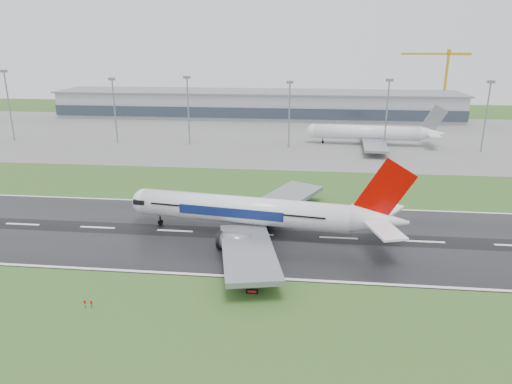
# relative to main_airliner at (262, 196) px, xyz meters

# --- Properties ---
(ground) EXTENTS (520.00, 520.00, 0.00)m
(ground) POSITION_rel_main_airliner_xyz_m (-21.61, -0.05, -10.03)
(ground) COLOR #2D521E
(ground) RESTS_ON ground
(runway) EXTENTS (400.00, 45.00, 0.10)m
(runway) POSITION_rel_main_airliner_xyz_m (-21.61, -0.05, -9.98)
(runway) COLOR black
(runway) RESTS_ON ground
(apron) EXTENTS (400.00, 130.00, 0.08)m
(apron) POSITION_rel_main_airliner_xyz_m (-21.61, 124.95, -9.99)
(apron) COLOR slate
(apron) RESTS_ON ground
(terminal) EXTENTS (240.00, 36.00, 15.00)m
(terminal) POSITION_rel_main_airliner_xyz_m (-21.61, 184.95, -2.53)
(terminal) COLOR #9699A1
(terminal) RESTS_ON ground
(main_airliner) EXTENTS (75.52, 72.80, 19.86)m
(main_airliner) POSITION_rel_main_airliner_xyz_m (0.00, 0.00, 0.00)
(main_airliner) COLOR white
(main_airliner) RESTS_ON runway
(parked_airliner) EXTENTS (64.65, 60.70, 17.95)m
(parked_airliner) POSITION_rel_main_airliner_xyz_m (38.88, 108.66, -0.98)
(parked_airliner) COLOR white
(parked_airliner) RESTS_ON apron
(tower_crane) EXTENTS (40.72, 4.04, 40.47)m
(tower_crane) POSITION_rel_main_airliner_xyz_m (92.87, 199.95, 10.20)
(tower_crane) COLOR #C09515
(tower_crane) RESTS_ON ground
(runway_sign) EXTENTS (2.31, 0.33, 1.04)m
(runway_sign) POSITION_rel_main_airliner_xyz_m (0.94, -28.20, -9.51)
(runway_sign) COLOR black
(runway_sign) RESTS_ON ground
(floodmast_0) EXTENTS (0.64, 0.64, 31.28)m
(floodmast_0) POSITION_rel_main_airliner_xyz_m (-127.13, 99.95, 5.61)
(floodmast_0) COLOR gray
(floodmast_0) RESTS_ON ground
(floodmast_1) EXTENTS (0.64, 0.64, 28.19)m
(floodmast_1) POSITION_rel_main_airliner_xyz_m (-76.63, 99.95, 4.06)
(floodmast_1) COLOR gray
(floodmast_1) RESTS_ON ground
(floodmast_2) EXTENTS (0.64, 0.64, 29.20)m
(floodmast_2) POSITION_rel_main_airliner_xyz_m (-42.70, 99.95, 4.57)
(floodmast_2) COLOR gray
(floodmast_2) RESTS_ON ground
(floodmast_3) EXTENTS (0.64, 0.64, 27.53)m
(floodmast_3) POSITION_rel_main_airliner_xyz_m (2.04, 99.95, 3.73)
(floodmast_3) COLOR gray
(floodmast_3) RESTS_ON ground
(floodmast_4) EXTENTS (0.64, 0.64, 28.75)m
(floodmast_4) POSITION_rel_main_airliner_xyz_m (43.28, 99.95, 4.34)
(floodmast_4) COLOR gray
(floodmast_4) RESTS_ON ground
(floodmast_5) EXTENTS (0.64, 0.64, 28.42)m
(floodmast_5) POSITION_rel_main_airliner_xyz_m (83.65, 99.95, 4.18)
(floodmast_5) COLOR gray
(floodmast_5) RESTS_ON ground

